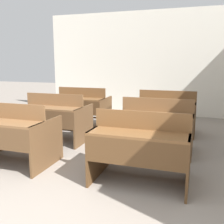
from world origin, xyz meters
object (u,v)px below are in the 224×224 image
object	(u,v)px
bench_front_right	(141,146)
bench_second_left	(55,117)
bench_second_right	(157,125)
bench_front_left	(11,133)
bench_third_left	(82,106)
bench_third_right	(167,112)

from	to	relation	value
bench_front_right	bench_second_left	xyz separation A→B (m)	(-1.87, 1.19, 0.00)
bench_second_right	bench_second_left	bearing A→B (deg)	179.56
bench_front_left	bench_second_right	distance (m)	2.22
bench_second_left	bench_third_left	distance (m)	1.22
bench_front_right	bench_third_left	distance (m)	3.06
bench_third_left	bench_third_right	distance (m)	1.91
bench_front_left	bench_second_left	world-z (taller)	same
bench_third_left	bench_third_right	xyz separation A→B (m)	(1.91, -0.03, 0.00)
bench_second_right	bench_third_left	distance (m)	2.26
bench_front_left	bench_second_right	xyz separation A→B (m)	(1.88, 1.17, 0.00)
bench_front_right	bench_second_right	world-z (taller)	same
bench_second_left	bench_second_right	size ratio (longest dim) A/B	1.00
bench_front_right	bench_third_right	bearing A→B (deg)	89.50
bench_front_left	bench_third_right	distance (m)	3.05
bench_front_left	bench_second_left	bearing A→B (deg)	89.33
bench_second_right	bench_third_left	bearing A→B (deg)	146.85
bench_second_right	bench_front_left	bearing A→B (deg)	-148.17
bench_second_left	bench_third_left	size ratio (longest dim) A/B	1.00
bench_second_left	bench_second_right	distance (m)	1.87
bench_second_left	bench_third_right	size ratio (longest dim) A/B	1.00
bench_front_right	bench_third_right	xyz separation A→B (m)	(0.02, 2.38, 0.00)
bench_front_left	bench_third_left	xyz separation A→B (m)	(-0.01, 2.41, 0.00)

